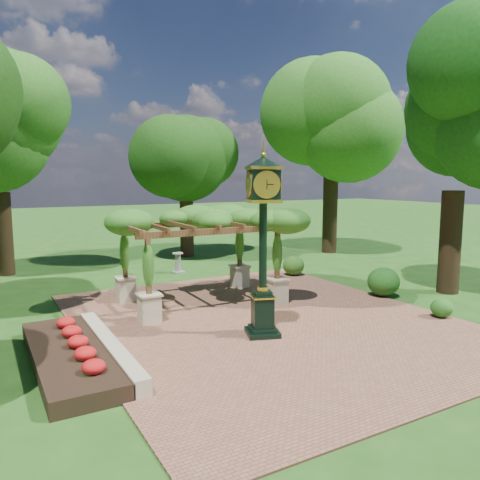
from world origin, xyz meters
TOP-DOWN VIEW (x-y plane):
  - ground at (0.00, 0.00)m, footprint 120.00×120.00m
  - brick_plaza at (0.00, 1.00)m, footprint 10.00×12.00m
  - border_wall at (-4.60, 0.50)m, footprint 0.35×5.00m
  - flower_bed at (-5.50, 0.50)m, footprint 1.50×5.00m
  - pedestal_clock at (-0.77, -0.05)m, footprint 1.18×1.18m
  - pergola at (-0.79, 3.74)m, footprint 5.06×3.25m
  - sundial at (0.40, 8.70)m, footprint 0.58×0.58m
  - shrub_front at (4.67, -1.33)m, footprint 0.82×0.82m
  - shrub_mid at (5.09, 1.35)m, footprint 1.35×1.35m
  - shrub_back at (4.43, 5.74)m, footprint 0.94×0.94m
  - tree_north at (2.48, 12.58)m, footprint 4.16×4.16m
  - tree_east_far at (9.91, 9.94)m, footprint 5.59×5.59m
  - tree_east_near at (7.60, 0.66)m, footprint 4.24×4.24m

SIDE VIEW (x-z plane):
  - ground at x=0.00m, z-range 0.00..0.00m
  - brick_plaza at x=0.00m, z-range 0.00..0.04m
  - flower_bed at x=-5.50m, z-range 0.00..0.36m
  - border_wall at x=-4.60m, z-range 0.00..0.40m
  - shrub_front at x=4.67m, z-range 0.04..0.61m
  - sundial at x=0.40m, z-range -0.05..0.84m
  - shrub_back at x=4.43m, z-range 0.04..0.85m
  - shrub_mid at x=5.09m, z-range 0.04..1.03m
  - pergola at x=-0.79m, z-range 1.02..4.16m
  - pedestal_clock at x=-0.77m, z-range 0.46..5.17m
  - tree_north at x=2.48m, z-range 1.44..9.25m
  - tree_east_near at x=7.60m, z-range 1.74..11.23m
  - tree_east_far at x=9.91m, z-range 2.12..13.41m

